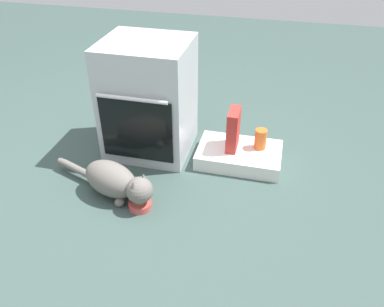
% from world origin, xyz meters
% --- Properties ---
extents(ground, '(8.00, 8.00, 0.00)m').
position_xyz_m(ground, '(0.00, 0.00, 0.00)').
color(ground, '#384C47').
extents(oven, '(0.56, 0.56, 0.78)m').
position_xyz_m(oven, '(-0.01, 0.49, 0.39)').
color(oven, '#B7BABF').
rests_on(oven, ground).
extents(pantry_cabinet, '(0.56, 0.37, 0.10)m').
position_xyz_m(pantry_cabinet, '(0.64, 0.47, 0.05)').
color(pantry_cabinet, white).
rests_on(pantry_cabinet, ground).
extents(food_bowl, '(0.14, 0.14, 0.08)m').
position_xyz_m(food_bowl, '(0.13, -0.14, 0.03)').
color(food_bowl, '#C64C47').
rests_on(food_bowl, ground).
extents(cat, '(0.74, 0.34, 0.23)m').
position_xyz_m(cat, '(-0.04, -0.08, 0.12)').
color(cat, slate).
rests_on(cat, ground).
extents(cereal_box, '(0.07, 0.18, 0.28)m').
position_xyz_m(cereal_box, '(0.58, 0.48, 0.24)').
color(cereal_box, '#B72D28').
rests_on(cereal_box, pantry_cabinet).
extents(sauce_jar, '(0.08, 0.08, 0.14)m').
position_xyz_m(sauce_jar, '(0.77, 0.52, 0.17)').
color(sauce_jar, '#D16023').
rests_on(sauce_jar, pantry_cabinet).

